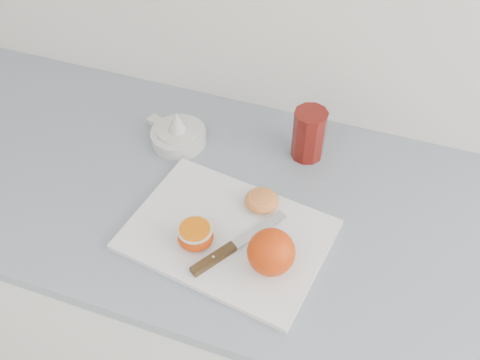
% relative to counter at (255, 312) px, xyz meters
% --- Properties ---
extents(counter, '(2.42, 0.64, 0.89)m').
position_rel_counter_xyz_m(counter, '(0.00, 0.00, 0.00)').
color(counter, white).
rests_on(counter, ground).
extents(cutting_board, '(0.41, 0.32, 0.01)m').
position_rel_counter_xyz_m(cutting_board, '(-0.03, -0.10, 0.45)').
color(cutting_board, white).
rests_on(cutting_board, counter).
extents(whole_orange, '(0.09, 0.09, 0.09)m').
position_rel_counter_xyz_m(whole_orange, '(0.07, -0.15, 0.50)').
color(whole_orange, red).
rests_on(whole_orange, cutting_board).
extents(half_orange, '(0.07, 0.07, 0.04)m').
position_rel_counter_xyz_m(half_orange, '(-0.08, -0.14, 0.48)').
color(half_orange, red).
rests_on(half_orange, cutting_board).
extents(squeezed_shell, '(0.07, 0.07, 0.03)m').
position_rel_counter_xyz_m(squeezed_shell, '(0.01, -0.02, 0.47)').
color(squeezed_shell, orange).
rests_on(squeezed_shell, cutting_board).
extents(paring_knife, '(0.13, 0.20, 0.01)m').
position_rel_counter_xyz_m(paring_knife, '(-0.02, -0.16, 0.46)').
color(paring_knife, '#412C12').
rests_on(paring_knife, cutting_board).
extents(citrus_juicer, '(0.16, 0.12, 0.08)m').
position_rel_counter_xyz_m(citrus_juicer, '(-0.23, 0.11, 0.47)').
color(citrus_juicer, silver).
rests_on(citrus_juicer, counter).
extents(red_tumbler, '(0.07, 0.07, 0.12)m').
position_rel_counter_xyz_m(red_tumbler, '(0.05, 0.17, 0.50)').
color(red_tumbler, maroon).
rests_on(red_tumbler, counter).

